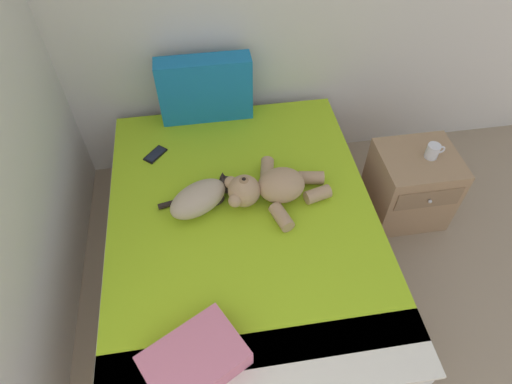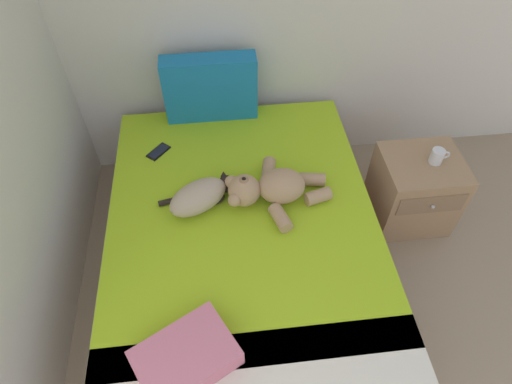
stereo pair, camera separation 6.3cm
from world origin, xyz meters
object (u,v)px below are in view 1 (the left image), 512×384
object	(u,v)px
throw_pillow	(194,360)
mug	(433,151)
cat	(201,197)
nightstand	(410,185)
bed	(244,244)
cell_phone	(155,154)
teddy_bear	(271,188)
patterned_cushion	(205,89)

from	to	relation	value
throw_pillow	mug	world-z (taller)	throw_pillow
cat	nightstand	bearing A→B (deg)	8.19
cat	throw_pillow	bearing A→B (deg)	-95.95
cat	throw_pillow	world-z (taller)	cat
bed	nightstand	world-z (taller)	bed
nightstand	mug	bearing A→B (deg)	-2.53
cat	nightstand	size ratio (longest dim) A/B	0.84
cat	mug	distance (m)	1.44
cat	cell_phone	bearing A→B (deg)	119.86
teddy_bear	cell_phone	xyz separation A→B (m)	(-0.64, 0.44, -0.08)
cat	throw_pillow	xyz separation A→B (m)	(-0.09, -0.87, -0.02)
throw_pillow	teddy_bear	bearing A→B (deg)	61.37
teddy_bear	mug	world-z (taller)	teddy_bear
cell_phone	throw_pillow	distance (m)	1.32
bed	teddy_bear	xyz separation A→B (m)	(0.17, 0.11, 0.36)
teddy_bear	nightstand	size ratio (longest dim) A/B	1.12
throw_pillow	patterned_cushion	bearing A→B (deg)	83.55
patterned_cushion	cat	world-z (taller)	patterned_cushion
throw_pillow	cat	bearing A→B (deg)	84.05
cell_phone	nightstand	size ratio (longest dim) A/B	0.30
patterned_cushion	nightstand	xyz separation A→B (m)	(1.28, -0.58, -0.50)
bed	patterned_cushion	xyz separation A→B (m)	(-0.12, 0.88, 0.49)
bed	cell_phone	size ratio (longest dim) A/B	12.25
patterned_cushion	nightstand	distance (m)	1.49
teddy_bear	nightstand	bearing A→B (deg)	11.18
teddy_bear	cat	bearing A→B (deg)	-179.67
throw_pillow	nightstand	world-z (taller)	throw_pillow
patterned_cushion	cell_phone	bearing A→B (deg)	-137.00
cat	mug	size ratio (longest dim) A/B	3.65
patterned_cushion	mug	size ratio (longest dim) A/B	4.91
throw_pillow	cell_phone	bearing A→B (deg)	97.20
mug	nightstand	bearing A→B (deg)	177.47
bed	cat	bearing A→B (deg)	154.24
cat	nightstand	xyz separation A→B (m)	(1.37, 0.20, -0.36)
teddy_bear	cell_phone	world-z (taller)	teddy_bear
bed	mug	distance (m)	1.29
bed	nightstand	xyz separation A→B (m)	(1.16, 0.30, -0.01)
cat	throw_pillow	size ratio (longest dim) A/B	1.10
patterned_cushion	mug	xyz separation A→B (m)	(1.33, -0.58, -0.19)
cell_phone	mug	distance (m)	1.70
cat	teddy_bear	bearing A→B (deg)	0.33
nightstand	mug	size ratio (longest dim) A/B	4.37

